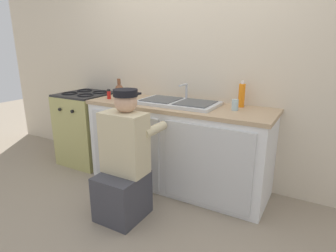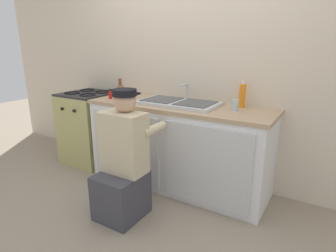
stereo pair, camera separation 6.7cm
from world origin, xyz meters
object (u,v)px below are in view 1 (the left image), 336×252
Objects in this scene: plumber_person at (124,166)px; vase_decorative at (119,92)px; stove_range at (88,128)px; water_glass at (235,105)px; soap_bottle_orange at (242,95)px; spice_bottle_red at (109,94)px; sink_double_basin at (178,102)px.

plumber_person is 0.93m from vase_decorative.
plumber_person is (1.14, -0.72, 0.02)m from stove_range.
water_glass is at bearing 0.64° from stove_range.
soap_bottle_orange is at bearing 87.19° from water_glass.
soap_bottle_orange is at bearing 12.57° from spice_bottle_red.
spice_bottle_red is (-0.79, -0.12, 0.03)m from sink_double_basin.
sink_double_basin reaches higher than water_glass.
soap_bottle_orange is (0.71, 0.91, 0.53)m from plumber_person.
plumber_person is at bearing -100.22° from sink_double_basin.
spice_bottle_red is (0.48, -0.12, 0.48)m from stove_range.
plumber_person is at bearing -49.78° from vase_decorative.
stove_range is 0.81× the size of plumber_person.
plumber_person is 10.52× the size of spice_bottle_red.
sink_double_basin is 0.80m from spice_bottle_red.
vase_decorative reaches higher than stove_range.
sink_double_basin is 1.35m from stove_range.
vase_decorative is 0.16m from spice_bottle_red.
stove_range is 8.52× the size of spice_bottle_red.
vase_decorative is at bearing 130.22° from plumber_person.
stove_range is 8.95× the size of water_glass.
soap_bottle_orange is at bearing 5.87° from stove_range.
spice_bottle_red is at bearing -174.30° from water_glass.
soap_bottle_orange reaches higher than spice_bottle_red.
sink_double_basin is 0.57m from water_glass.
plumber_person is 4.42× the size of soap_bottle_orange.
vase_decorative is at bearing -3.08° from spice_bottle_red.
sink_double_basin is 0.86m from plumber_person.
stove_range is at bearing -179.36° from water_glass.
sink_double_basin reaches higher than stove_range.
soap_bottle_orange reaches higher than stove_range.
plumber_person is 11.04× the size of water_glass.
stove_range is 3.58× the size of soap_bottle_orange.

